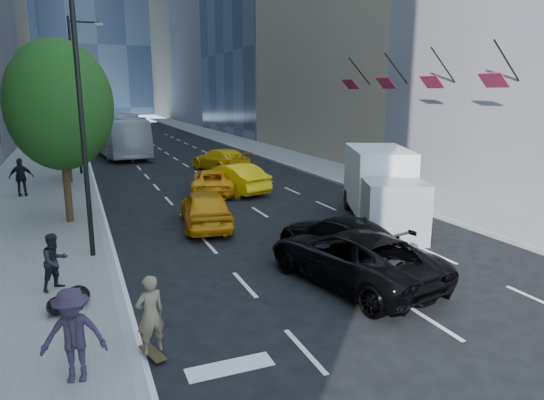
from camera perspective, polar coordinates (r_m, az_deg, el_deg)
name	(u,v)px	position (r m, az deg, el deg)	size (l,w,h in m)	color
ground	(321,273)	(15.31, 5.75, -8.53)	(160.00, 160.00, 0.00)	black
sidewalk_left	(46,161)	(42.99, -25.04, 4.17)	(6.00, 120.00, 0.15)	slate
sidewalk_right	(266,151)	(46.09, -0.69, 5.84)	(4.00, 120.00, 0.15)	slate
tower_right_far	(203,1)	(115.92, -8.09, 22.17)	(20.00, 24.00, 50.00)	gray
lamp_near	(84,82)	(16.59, -21.19, 12.85)	(2.13, 0.22, 10.00)	black
lamp_far	(77,87)	(34.59, -21.97, 12.23)	(2.13, 0.22, 10.00)	black
tree_near	(60,105)	(21.60, -23.71, 10.15)	(4.20, 4.20, 7.46)	black
tree_mid	(62,95)	(31.59, -23.44, 11.25)	(4.50, 4.50, 7.99)	black
tree_far	(65,103)	(44.59, -23.14, 10.49)	(3.90, 3.90, 6.92)	black
traffic_signal	(75,105)	(52.60, -22.15, 10.32)	(2.48, 0.53, 5.20)	black
facade_flags	(410,79)	(28.52, 15.89, 13.51)	(1.85, 13.30, 2.05)	black
skateboarder	(151,320)	(10.72, -14.09, -13.50)	(0.63, 0.41, 1.71)	brown
black_sedan_lincoln	(352,256)	(14.46, 9.44, -6.55)	(2.65, 5.76, 1.60)	black
black_sedan_mercedes	(339,238)	(16.46, 7.88, -4.40)	(2.03, 4.99, 1.45)	black
taxi_a	(205,208)	(20.23, -7.83, -0.94)	(1.91, 4.74, 1.62)	orange
taxi_b	(232,178)	(27.07, -4.73, 2.59)	(1.72, 4.94, 1.63)	yellow
taxi_c	(213,181)	(26.94, -6.96, 2.19)	(2.25, 4.88, 1.36)	#FFA00D
taxi_d	(221,160)	(34.75, -6.06, 4.74)	(2.21, 5.44, 1.58)	yellow
city_bus	(117,134)	(45.42, -17.75, 7.38)	(3.08, 13.15, 3.66)	silver
box_truck	(382,187)	(20.99, 12.77, 1.54)	(4.69, 6.91, 3.12)	silver
pedestrian_a	(55,261)	(14.68, -24.18, -6.62)	(0.78, 0.60, 1.60)	black
pedestrian_b	(21,177)	(28.43, -27.40, 2.38)	(1.17, 0.49, 2.00)	black
pedestrian_c	(73,335)	(10.06, -22.34, -14.52)	(1.20, 0.69, 1.86)	#291F2F
garbage_bags	(70,300)	(13.44, -22.68, -10.77)	(1.04, 1.00, 0.52)	black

